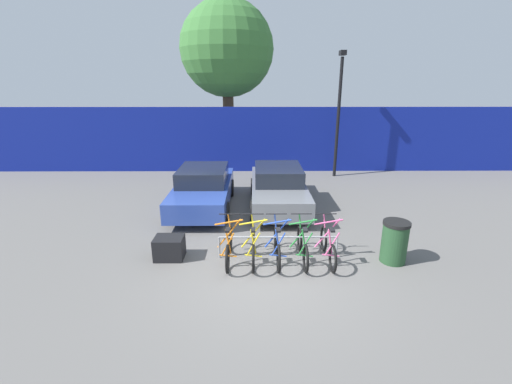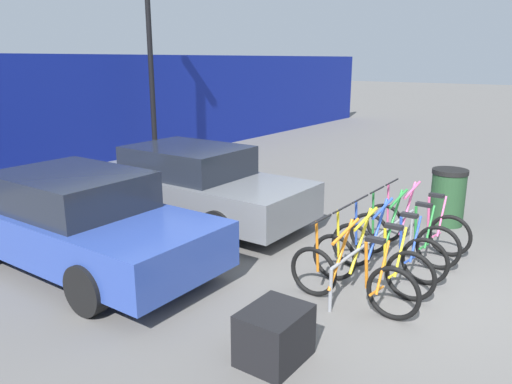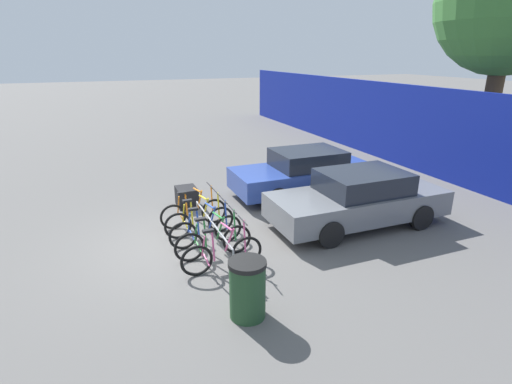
% 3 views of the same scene
% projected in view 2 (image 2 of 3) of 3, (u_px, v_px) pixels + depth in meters
% --- Properties ---
extents(ground_plane, '(120.00, 120.00, 0.00)m').
position_uv_depth(ground_plane, '(416.00, 291.00, 6.54)').
color(ground_plane, '#605E5B').
extents(hoarding_wall, '(36.00, 0.16, 3.07)m').
position_uv_depth(hoarding_wall, '(12.00, 122.00, 11.47)').
color(hoarding_wall, navy).
rests_on(hoarding_wall, ground).
extents(bike_rack, '(2.93, 0.04, 0.57)m').
position_uv_depth(bike_rack, '(378.00, 240.00, 7.03)').
color(bike_rack, gray).
rests_on(bike_rack, ground).
extents(bicycle_orange, '(0.68, 1.71, 1.05)m').
position_uv_depth(bicycle_orange, '(351.00, 278.00, 6.04)').
color(bicycle_orange, black).
rests_on(bicycle_orange, ground).
extents(bicycle_yellow, '(0.68, 1.71, 1.05)m').
position_uv_depth(bicycle_yellow, '(371.00, 263.00, 6.50)').
color(bicycle_yellow, black).
rests_on(bicycle_yellow, ground).
extents(bicycle_blue, '(0.68, 1.71, 1.05)m').
position_uv_depth(bicycle_blue, '(387.00, 250.00, 6.95)').
color(bicycle_blue, black).
rests_on(bicycle_blue, ground).
extents(bicycle_green, '(0.68, 1.71, 1.05)m').
position_uv_depth(bicycle_green, '(402.00, 237.00, 7.43)').
color(bicycle_green, black).
rests_on(bicycle_green, ground).
extents(bicycle_pink, '(0.68, 1.71, 1.05)m').
position_uv_depth(bicycle_pink, '(416.00, 226.00, 7.91)').
color(bicycle_pink, black).
rests_on(bicycle_pink, ground).
extents(car_blue, '(1.91, 4.42, 1.40)m').
position_uv_depth(car_blue, '(78.00, 221.00, 7.18)').
color(car_blue, '#2D479E').
rests_on(car_blue, ground).
extents(car_grey, '(1.91, 4.53, 1.40)m').
position_uv_depth(car_grey, '(192.00, 184.00, 9.28)').
color(car_grey, slate).
rests_on(car_grey, ground).
extents(lamp_post, '(0.24, 0.44, 5.44)m').
position_uv_depth(lamp_post, '(150.00, 54.00, 13.23)').
color(lamp_post, black).
rests_on(lamp_post, ground).
extents(trash_bin, '(0.63, 0.63, 1.03)m').
position_uv_depth(trash_bin, '(448.00, 197.00, 9.08)').
color(trash_bin, '#234728').
rests_on(trash_bin, ground).
extents(cargo_crate, '(0.70, 0.56, 0.55)m').
position_uv_depth(cargo_crate, '(274.00, 335.00, 4.98)').
color(cargo_crate, black).
rests_on(cargo_crate, ground).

